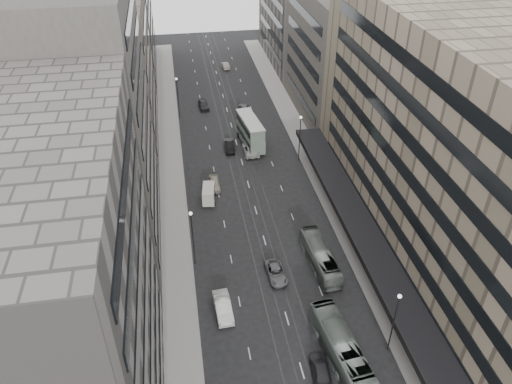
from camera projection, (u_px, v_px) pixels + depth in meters
ground at (289, 325)px, 56.22m from camera, size 220.00×220.00×0.00m
sidewalk_right at (308, 151)px, 88.23m from camera, size 4.00×125.00×0.15m
sidewalk_left at (171, 163)px, 84.88m from camera, size 4.00×125.00×0.15m
department_store at (461, 159)px, 57.19m from camera, size 19.20×60.00×30.00m
building_right_mid at (341, 55)px, 94.52m from camera, size 15.00×28.00×24.00m
building_right_far at (302, 4)px, 117.68m from camera, size 15.00×32.00×28.00m
building_left_a at (46, 313)px, 38.19m from camera, size 15.00×28.00×30.00m
building_left_b at (81, 129)px, 58.93m from camera, size 15.00×26.00×34.00m
building_left_c at (105, 79)px, 83.36m from camera, size 15.00×28.00×25.00m
building_left_d at (115, 16)px, 109.24m from camera, size 15.00×38.00×28.00m
lamp_right_near at (395, 316)px, 50.56m from camera, size 0.44×0.44×8.32m
lamp_right_far at (300, 133)px, 82.96m from camera, size 0.44×0.44×8.32m
lamp_left_near at (192, 232)px, 61.62m from camera, size 0.44×0.44×8.32m
lamp_left_far at (178, 93)px, 96.46m from camera, size 0.44×0.44×8.32m
bus_near at (341, 348)px, 51.70m from camera, size 4.04×11.97×3.27m
bus_far at (320, 257)px, 63.48m from camera, size 3.00×10.43×2.87m
double_decker at (250, 131)px, 88.56m from camera, size 3.96×9.79×5.21m
panel_van at (209, 194)px, 75.18m from camera, size 2.35×4.11×2.46m
sedan_1 at (223, 307)px, 57.32m from camera, size 2.08×5.26×1.70m
sedan_2 at (276, 272)px, 62.24m from camera, size 2.44×4.88×1.33m
sedan_3 at (321, 369)px, 50.69m from camera, size 2.46×4.91×1.37m
sedan_4 at (214, 183)px, 78.54m from camera, size 2.00×4.65×1.56m
sedan_5 at (230, 146)px, 88.41m from camera, size 1.86×4.72×1.53m
sedan_6 at (251, 149)px, 87.50m from camera, size 2.59×5.56×1.54m
sedan_7 at (244, 109)px, 101.14m from camera, size 2.12×5.09×1.47m
sedan_8 at (204, 105)px, 102.49m from camera, size 2.23×4.76×1.57m
sedan_9 at (225, 65)px, 121.22m from camera, size 1.85×4.32×1.39m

